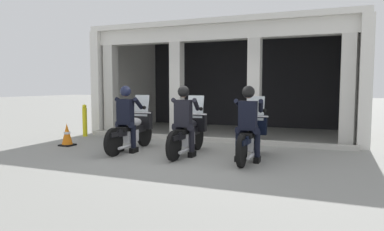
% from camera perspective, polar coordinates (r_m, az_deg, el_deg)
% --- Properties ---
extents(ground_plane, '(80.00, 80.00, 0.00)m').
position_cam_1_polar(ground_plane, '(11.04, 5.60, -3.35)').
color(ground_plane, gray).
extents(station_building, '(8.29, 4.31, 3.50)m').
position_cam_1_polar(station_building, '(12.32, 6.75, 7.53)').
color(station_building, black).
rests_on(station_building, ground).
extents(kerb_strip, '(7.79, 0.24, 0.12)m').
position_cam_1_polar(kerb_strip, '(9.90, 2.69, -3.94)').
color(kerb_strip, '#B7B5AD').
rests_on(kerb_strip, ground).
extents(motorcycle_left, '(0.62, 2.04, 1.35)m').
position_cam_1_polar(motorcycle_left, '(8.65, -9.71, -2.34)').
color(motorcycle_left, black).
rests_on(motorcycle_left, ground).
extents(police_officer_left, '(0.63, 0.61, 1.58)m').
position_cam_1_polar(police_officer_left, '(8.37, -10.77, 0.41)').
color(police_officer_left, black).
rests_on(police_officer_left, ground).
extents(motorcycle_center, '(0.62, 2.04, 1.35)m').
position_cam_1_polar(motorcycle_center, '(8.04, -0.55, -2.82)').
color(motorcycle_center, black).
rests_on(motorcycle_center, ground).
extents(police_officer_center, '(0.63, 0.61, 1.58)m').
position_cam_1_polar(police_officer_center, '(7.73, -1.36, 0.14)').
color(police_officer_center, black).
rests_on(police_officer_center, ground).
extents(motorcycle_right, '(0.62, 2.04, 1.35)m').
position_cam_1_polar(motorcycle_right, '(7.58, 9.65, -3.36)').
color(motorcycle_right, black).
rests_on(motorcycle_right, ground).
extents(police_officer_right, '(0.63, 0.61, 1.58)m').
position_cam_1_polar(police_officer_right, '(7.25, 9.22, -0.24)').
color(police_officer_right, black).
rests_on(police_officer_right, ground).
extents(traffic_cone_flank, '(0.34, 0.34, 0.59)m').
position_cam_1_polar(traffic_cone_flank, '(9.74, -19.85, -3.01)').
color(traffic_cone_flank, black).
rests_on(traffic_cone_flank, ground).
extents(bollard_kerbside, '(0.14, 0.14, 1.01)m').
position_cam_1_polar(bollard_kerbside, '(11.35, -17.21, -0.78)').
color(bollard_kerbside, yellow).
rests_on(bollard_kerbside, ground).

